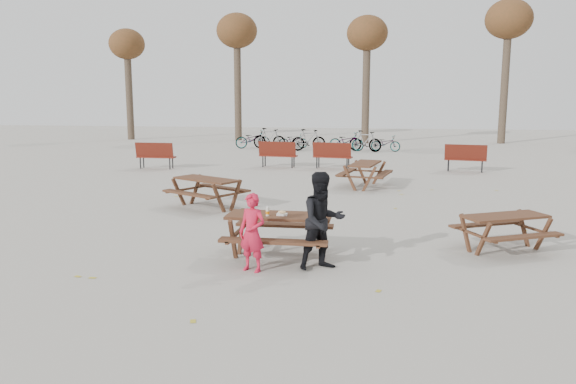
# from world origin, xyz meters

# --- Properties ---
(ground) EXTENTS (80.00, 80.00, 0.00)m
(ground) POSITION_xyz_m (0.00, 0.00, 0.00)
(ground) COLOR gray
(ground) RESTS_ON ground
(main_picnic_table) EXTENTS (1.80, 1.45, 0.78)m
(main_picnic_table) POSITION_xyz_m (0.00, 0.00, 0.59)
(main_picnic_table) COLOR #392314
(main_picnic_table) RESTS_ON ground
(food_tray) EXTENTS (0.18, 0.11, 0.03)m
(food_tray) POSITION_xyz_m (0.06, -0.06, 0.79)
(food_tray) COLOR white
(food_tray) RESTS_ON main_picnic_table
(bread_roll) EXTENTS (0.14, 0.06, 0.05)m
(bread_roll) POSITION_xyz_m (0.06, -0.06, 0.83)
(bread_roll) COLOR tan
(bread_roll) RESTS_ON food_tray
(soda_bottle) EXTENTS (0.07, 0.07, 0.17)m
(soda_bottle) POSITION_xyz_m (-0.18, -0.14, 0.85)
(soda_bottle) COLOR silver
(soda_bottle) RESTS_ON main_picnic_table
(child) EXTENTS (0.54, 0.45, 1.27)m
(child) POSITION_xyz_m (-0.30, -0.80, 0.64)
(child) COLOR red
(child) RESTS_ON ground
(adult) EXTENTS (0.98, 0.93, 1.60)m
(adult) POSITION_xyz_m (0.80, -0.52, 0.80)
(adult) COLOR black
(adult) RESTS_ON ground
(picnic_table_east) EXTENTS (1.94, 1.80, 0.67)m
(picnic_table_east) POSITION_xyz_m (3.98, 1.08, 0.33)
(picnic_table_east) COLOR #392314
(picnic_table_east) RESTS_ON ground
(picnic_table_north) EXTENTS (2.22, 2.09, 0.75)m
(picnic_table_north) POSITION_xyz_m (-2.56, 4.10, 0.38)
(picnic_table_north) COLOR #392314
(picnic_table_north) RESTS_ON ground
(picnic_table_far) EXTENTS (1.75, 2.02, 0.76)m
(picnic_table_far) POSITION_xyz_m (1.32, 7.97, 0.38)
(picnic_table_far) COLOR #392314
(picnic_table_far) RESTS_ON ground
(park_bench_row) EXTENTS (13.31, 1.77, 1.03)m
(park_bench_row) POSITION_xyz_m (-1.00, 12.06, 0.52)
(park_bench_row) COLOR maroon
(park_bench_row) RESTS_ON ground
(bicycle_row) EXTENTS (8.85, 2.24, 1.11)m
(bicycle_row) POSITION_xyz_m (-1.64, 19.80, 0.50)
(bicycle_row) COLOR black
(bicycle_row) RESTS_ON ground
(tree_row) EXTENTS (32.17, 3.52, 8.26)m
(tree_row) POSITION_xyz_m (0.90, 25.15, 6.19)
(tree_row) COLOR #382B21
(tree_row) RESTS_ON ground
(fallen_leaves) EXTENTS (11.00, 11.00, 0.01)m
(fallen_leaves) POSITION_xyz_m (0.50, 2.50, 0.00)
(fallen_leaves) COLOR gold
(fallen_leaves) RESTS_ON ground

